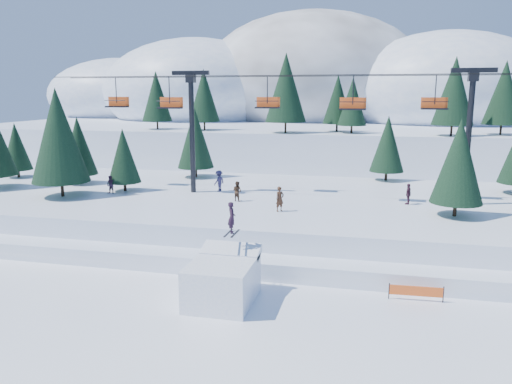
% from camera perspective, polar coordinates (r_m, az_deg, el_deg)
% --- Properties ---
extents(ground, '(160.00, 160.00, 0.00)m').
position_cam_1_polar(ground, '(25.46, -1.71, -14.25)').
color(ground, white).
rests_on(ground, ground).
extents(mid_shelf, '(70.00, 22.00, 2.50)m').
position_cam_1_polar(mid_shelf, '(41.78, 4.57, -2.22)').
color(mid_shelf, white).
rests_on(mid_shelf, ground).
extents(berm, '(70.00, 6.00, 1.10)m').
position_cam_1_polar(berm, '(32.49, 1.90, -7.44)').
color(berm, white).
rests_on(berm, ground).
extents(mountain_ridge, '(119.00, 60.07, 26.46)m').
position_cam_1_polar(mountain_ridge, '(96.21, 6.59, 10.39)').
color(mountain_ridge, white).
rests_on(mountain_ridge, ground).
extents(jump_kicker, '(3.30, 4.49, 5.13)m').
position_cam_1_polar(jump_kicker, '(26.96, -3.80, -9.93)').
color(jump_kicker, white).
rests_on(jump_kicker, ground).
extents(chairlift, '(46.00, 3.21, 10.28)m').
position_cam_1_polar(chairlift, '(40.52, 7.00, 8.85)').
color(chairlift, black).
rests_on(chairlift, mid_shelf).
extents(conifer_stand, '(61.69, 18.08, 8.92)m').
position_cam_1_polar(conifer_stand, '(40.99, 7.13, 5.37)').
color(conifer_stand, black).
rests_on(conifer_stand, mid_shelf).
extents(distant_skiers, '(34.35, 7.84, 1.84)m').
position_cam_1_polar(distant_skiers, '(40.72, 3.36, 0.48)').
color(distant_skiers, '#422718').
rests_on(distant_skiers, mid_shelf).
extents(banner_near, '(2.86, 0.19, 0.90)m').
position_cam_1_polar(banner_near, '(28.52, 17.82, -10.75)').
color(banner_near, black).
rests_on(banner_near, ground).
extents(banner_far, '(2.85, 0.24, 0.90)m').
position_cam_1_polar(banner_far, '(30.77, 24.14, -9.57)').
color(banner_far, black).
rests_on(banner_far, ground).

